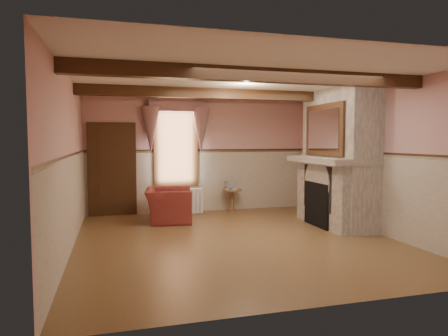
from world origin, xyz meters
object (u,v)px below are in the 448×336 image
object	(u,v)px
side_table	(232,200)
mantel_clock	(313,151)
radiator	(188,201)
bowl	(328,154)
oil_lamp	(318,149)
armchair	(169,205)

from	to	relation	value
side_table	mantel_clock	xyz separation A→B (m)	(1.49, -1.30, 1.25)
radiator	side_table	bearing A→B (deg)	-6.59
radiator	bowl	world-z (taller)	bowl
side_table	mantel_clock	size ratio (longest dim) A/B	2.29
radiator	mantel_clock	world-z (taller)	mantel_clock
bowl	mantel_clock	world-z (taller)	mantel_clock
side_table	oil_lamp	bearing A→B (deg)	-45.95
armchair	side_table	xyz separation A→B (m)	(1.68, 0.80, -0.08)
radiator	bowl	xyz separation A→B (m)	(2.61, -1.99, 1.17)
mantel_clock	oil_lamp	world-z (taller)	oil_lamp
side_table	bowl	size ratio (longest dim) A/B	1.47
radiator	oil_lamp	bearing A→B (deg)	-37.26
radiator	armchair	bearing A→B (deg)	-131.87
armchair	bowl	size ratio (longest dim) A/B	2.95
radiator	oil_lamp	world-z (taller)	oil_lamp
armchair	oil_lamp	distance (m)	3.47
armchair	radiator	world-z (taller)	armchair
radiator	bowl	size ratio (longest dim) A/B	1.86
radiator	oil_lamp	xyz separation A→B (m)	(2.61, -1.55, 1.26)
armchair	oil_lamp	xyz separation A→B (m)	(3.17, -0.74, 1.20)
armchair	oil_lamp	size ratio (longest dim) A/B	3.96
armchair	radiator	size ratio (longest dim) A/B	1.58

